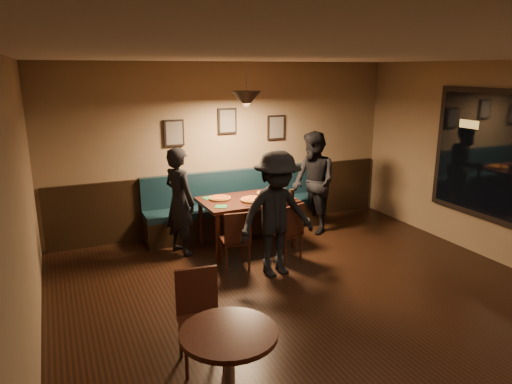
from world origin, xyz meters
The scene contains 28 objects.
floor centered at (0.00, 0.00, 0.00)m, with size 7.00×7.00×0.00m, color black.
ceiling centered at (0.00, 0.00, 2.80)m, with size 7.00×7.00×0.00m, color silver.
wall_back centered at (0.00, 3.50, 1.40)m, with size 6.00×6.00×0.00m, color #8C704F.
wall_left centered at (-3.00, 0.00, 1.40)m, with size 7.00×7.00×0.00m, color #8C704F.
wainscot centered at (0.00, 3.47, 0.50)m, with size 5.88×0.06×1.00m, color black.
booth_bench centered at (0.00, 3.20, 0.50)m, with size 3.00×0.60×1.00m, color #0F232D, non-canonical shape.
window_frame centered at (2.96, 0.50, 1.50)m, with size 0.06×2.56×1.86m, color black.
window_glass centered at (2.93, 0.50, 1.50)m, with size 2.40×2.40×0.00m, color black.
picture_left centered at (-0.90, 3.47, 1.70)m, with size 0.32×0.04×0.42m, color black.
picture_center centered at (0.00, 3.47, 1.85)m, with size 0.32×0.04×0.42m, color black.
picture_right centered at (0.90, 3.47, 1.70)m, with size 0.32×0.04×0.42m, color black.
pendant_lamp centered at (-0.04, 2.54, 2.25)m, with size 0.44×0.44×0.25m, color black.
dining_table centered at (-0.04, 2.54, 0.38)m, with size 1.41×0.91×0.76m, color black.
chair_near_left centered at (-0.52, 1.84, 0.42)m, with size 0.37×0.37×0.84m, color black, non-canonical shape.
chair_near_right centered at (0.24, 1.80, 0.43)m, with size 0.38×0.38×0.86m, color black, non-canonical shape.
diner_left centered at (-1.06, 2.66, 0.80)m, with size 0.59×0.38×1.61m, color black.
diner_right centered at (1.23, 2.71, 0.85)m, with size 0.83×0.64×1.70m, color black.
diner_front centered at (-0.09, 1.41, 0.84)m, with size 1.09×0.62×1.68m, color black.
pizza_a centered at (-0.42, 2.69, 0.77)m, with size 0.33×0.33×0.04m, color gold.
pizza_b centered at (0.00, 2.40, 0.78)m, with size 0.38×0.38×0.04m, color orange.
pizza_c centered at (0.37, 2.66, 0.78)m, with size 0.36×0.36×0.04m, color #C17A24.
soda_glass centered at (0.57, 2.23, 0.84)m, with size 0.08×0.08×0.16m, color black.
tabasco_bottle centered at (0.52, 2.47, 0.82)m, with size 0.03×0.03×0.13m, color #AA1005.
napkin_a centered at (-0.56, 2.82, 0.76)m, with size 0.17×0.17×0.01m, color #1C6A37.
napkin_b centered at (-0.54, 2.31, 0.76)m, with size 0.17×0.17×0.01m, color #1F7434.
cutlery_set centered at (-0.08, 2.15, 0.76)m, with size 0.02×0.19×0.00m, color #BDBCC1.
cafe_table centered at (-1.63, -0.90, 0.39)m, with size 0.75×0.75×0.79m, color black.
cafe_chair_far centered at (-1.61, -0.12, 0.45)m, with size 0.40×0.40×0.90m, color black, non-canonical shape.
Camera 1 is at (-2.70, -3.85, 2.69)m, focal length 32.97 mm.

